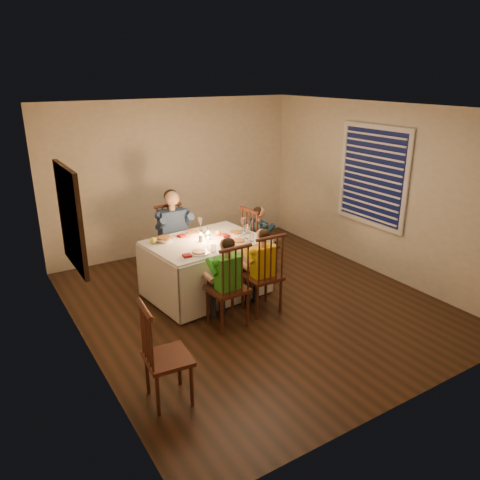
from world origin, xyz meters
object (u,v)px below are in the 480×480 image
chair_extra (170,399)px  adult (176,276)px  chair_end (259,275)px  chair_near_left (228,324)px  child_teal (259,275)px  dining_table (206,256)px  child_yellow (261,310)px  child_green (228,324)px  chair_adult (176,276)px  chair_near_right (261,310)px  serving_bowl (164,240)px

chair_extra → adult: adult is taller
chair_end → chair_extra: bearing=124.9°
chair_near_left → child_teal: child_teal is taller
dining_table → chair_extra: 2.36m
child_yellow → child_teal: bearing=-121.2°
dining_table → child_yellow: (0.40, -0.81, -0.58)m
child_teal → chair_extra: bearing=124.9°
dining_table → child_green: size_ratio=1.44×
chair_adult → chair_extra: 2.94m
dining_table → chair_near_left: (-0.17, -0.89, -0.58)m
chair_adult → chair_end: 1.30m
dining_table → chair_extra: size_ratio=1.60×
chair_end → child_teal: size_ratio=1.00×
dining_table → child_yellow: dining_table is taller
chair_near_left → child_yellow: size_ratio=0.97×
child_yellow → child_green: bearing=9.4°
chair_near_right → adult: 1.71m
serving_bowl → adult: bearing=55.9°
adult → child_teal: 1.30m
dining_table → chair_adult: bearing=91.1°
serving_bowl → dining_table: bearing=-26.7°
adult → child_teal: adult is taller
chair_adult → child_yellow: (0.51, -1.63, 0.00)m
child_green → chair_adult: bearing=-93.7°
chair_end → child_green: 1.58m
chair_end → chair_near_right: bearing=142.8°
chair_end → dining_table: bearing=93.8°
chair_end → chair_extra: size_ratio=1.06×
chair_near_right → child_green: 0.58m
chair_near_left → adult: 1.71m
child_green → child_yellow: 0.58m
dining_table → chair_extra: dining_table is taller
chair_end → serving_bowl: serving_bowl is taller
child_teal → chair_near_left: bearing=126.6°
adult → child_yellow: size_ratio=1.19×
child_yellow → chair_adult: bearing=-71.7°
adult → serving_bowl: bearing=-121.0°
chair_near_right → child_green: size_ratio=0.95×
chair_adult → chair_near_left: same height
child_green → child_teal: size_ratio=1.05×
chair_extra → child_yellow: (1.77, 1.02, 0.00)m
chair_end → adult: bearing=54.2°
chair_end → adult: size_ratio=0.81×
chair_adult → chair_near_right: 1.71m
child_teal → serving_bowl: size_ratio=4.80×
child_yellow → serving_bowl: serving_bowl is taller
chair_near_right → child_teal: 1.14m
child_teal → serving_bowl: bearing=81.4°
child_yellow → child_teal: 1.14m
chair_near_right → child_teal: (0.61, 0.96, 0.00)m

